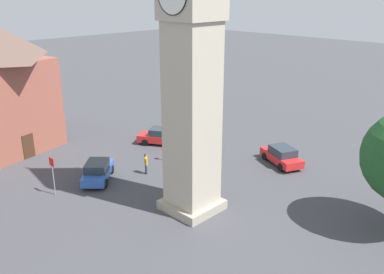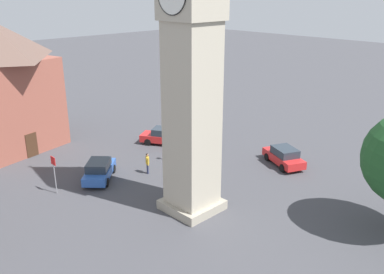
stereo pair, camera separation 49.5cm
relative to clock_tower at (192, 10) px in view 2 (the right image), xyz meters
name	(u,v)px [view 2 (the right image)]	position (x,y,z in m)	size (l,w,h in m)	color
ground_plane	(192,208)	(0.00, 0.00, -12.58)	(200.00, 200.00, 0.00)	#424247
clock_tower	(192,10)	(0.00, 0.00, 0.00)	(4.02, 4.02, 21.50)	#A59C89
car_blue_kerb	(99,170)	(-8.14, -1.89, -11.82)	(4.09, 4.13, 1.53)	#2D5BB7
car_silver_kerb	(163,136)	(-10.61, 6.64, -11.82)	(4.41, 3.56, 1.53)	red
car_red_corner	(284,156)	(0.09, 10.48, -11.82)	(4.46, 3.25, 1.53)	red
pedestrian	(147,162)	(-6.42, 1.40, -11.57)	(0.51, 0.36, 1.69)	#2D3351
lamp_post	(192,128)	(-5.11, 5.01, -9.33)	(0.36, 0.36, 4.82)	black
road_sign	(54,169)	(-8.30, -5.36, -10.68)	(0.60, 0.07, 2.80)	gray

